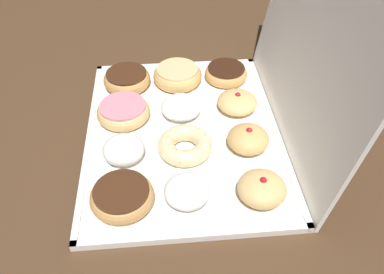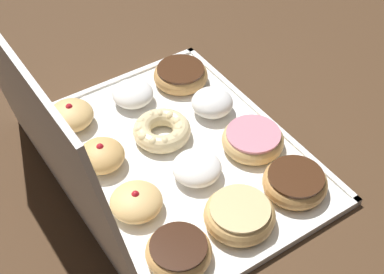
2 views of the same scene
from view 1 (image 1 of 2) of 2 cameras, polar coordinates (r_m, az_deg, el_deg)
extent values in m
plane|color=#4C331E|center=(0.87, -1.30, 0.29)|extent=(3.00, 3.00, 0.00)
cube|color=white|center=(0.87, -1.30, 0.53)|extent=(0.54, 0.42, 0.01)
cube|color=white|center=(0.88, -14.53, -0.15)|extent=(0.54, 0.01, 0.01)
cube|color=white|center=(0.90, 11.67, 1.40)|extent=(0.54, 0.01, 0.01)
cube|color=white|center=(1.07, -2.33, 10.16)|extent=(0.01, 0.42, 0.01)
cube|color=white|center=(0.69, 0.30, -14.18)|extent=(0.01, 0.42, 0.01)
cube|color=white|center=(0.79, 16.68, 12.52)|extent=(0.54, 0.07, 0.42)
torus|color=tan|center=(1.00, -9.35, 8.18)|extent=(0.12, 0.12, 0.04)
cylinder|color=#472816|center=(0.99, -9.47, 8.99)|extent=(0.10, 0.10, 0.01)
torus|color=#E5B770|center=(0.90, -9.87, 3.59)|extent=(0.12, 0.12, 0.04)
cylinder|color=pink|center=(0.89, -9.99, 4.42)|extent=(0.10, 0.10, 0.01)
ellipsoid|color=white|center=(0.80, -9.85, -1.76)|extent=(0.08, 0.08, 0.05)
torus|color=tan|center=(0.73, -10.04, -8.50)|extent=(0.12, 0.12, 0.04)
cylinder|color=#472816|center=(0.72, -10.20, -7.67)|extent=(0.10, 0.10, 0.01)
torus|color=tan|center=(1.00, -2.35, 8.82)|extent=(0.12, 0.12, 0.04)
cylinder|color=#EACC8C|center=(0.99, -2.38, 9.70)|extent=(0.10, 0.10, 0.01)
ellipsoid|color=white|center=(0.89, -1.29, 4.37)|extent=(0.09, 0.09, 0.04)
torus|color=beige|center=(0.81, -0.67, -1.17)|extent=(0.11, 0.11, 0.04)
sphere|color=beige|center=(0.77, -0.44, -2.65)|extent=(0.02, 0.02, 0.02)
sphere|color=beige|center=(0.78, 1.05, -2.23)|extent=(0.02, 0.02, 0.02)
sphere|color=beige|center=(0.79, 1.96, -1.32)|extent=(0.02, 0.02, 0.02)
sphere|color=beige|center=(0.81, 2.01, -0.24)|extent=(0.02, 0.02, 0.02)
sphere|color=beige|center=(0.82, 1.22, 0.67)|extent=(0.02, 0.02, 0.02)
sphere|color=beige|center=(0.83, -0.12, 1.14)|extent=(0.02, 0.02, 0.02)
sphere|color=beige|center=(0.83, -1.63, 1.05)|extent=(0.02, 0.02, 0.02)
sphere|color=beige|center=(0.82, -2.85, 0.42)|extent=(0.02, 0.02, 0.02)
sphere|color=beige|center=(0.80, -3.43, -0.57)|extent=(0.02, 0.02, 0.02)
sphere|color=beige|center=(0.79, -3.13, -1.63)|extent=(0.02, 0.02, 0.02)
sphere|color=beige|center=(0.78, -2.02, -2.42)|extent=(0.02, 0.02, 0.02)
ellipsoid|color=white|center=(0.72, -0.71, -7.80)|extent=(0.09, 0.09, 0.04)
torus|color=tan|center=(1.01, 4.92, 9.09)|extent=(0.11, 0.11, 0.03)
cylinder|color=#381E11|center=(1.00, 4.97, 9.83)|extent=(0.09, 0.09, 0.01)
ellipsoid|color=#E5B770|center=(0.91, 6.53, 5.03)|extent=(0.09, 0.09, 0.04)
sphere|color=#B21923|center=(0.90, 6.62, 5.97)|extent=(0.01, 0.01, 0.01)
ellipsoid|color=tan|center=(0.82, 8.09, -0.27)|extent=(0.09, 0.09, 0.05)
sphere|color=#B21923|center=(0.80, 8.25, 0.87)|extent=(0.01, 0.01, 0.01)
ellipsoid|color=#E5B770|center=(0.73, 10.04, -7.34)|extent=(0.09, 0.09, 0.05)
sphere|color=#B21923|center=(0.72, 10.24, -6.23)|extent=(0.01, 0.01, 0.01)
camera|label=2|loc=(1.36, 21.19, 49.93)|focal=53.50mm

